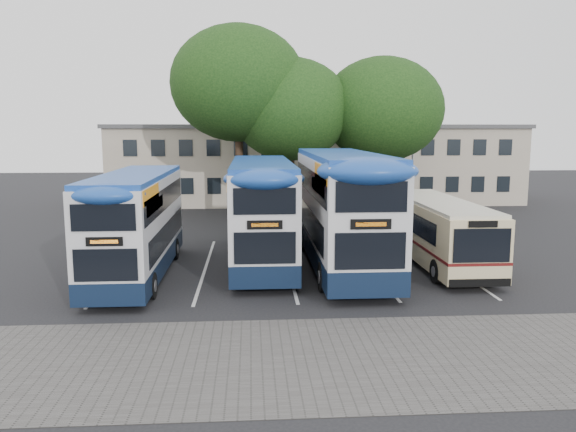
{
  "coord_description": "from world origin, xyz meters",
  "views": [
    {
      "loc": [
        -5.29,
        -18.58,
        5.82
      ],
      "look_at": [
        -3.72,
        5.0,
        2.17
      ],
      "focal_mm": 35.0,
      "sensor_mm": 36.0,
      "label": 1
    }
  ],
  "objects_px": {
    "bus_dd_mid": "(262,207)",
    "tree_right": "(382,110)",
    "tree_left": "(238,84)",
    "bus_dd_right": "(342,204)",
    "tree_mid": "(291,110)",
    "bus_dd_left": "(137,220)",
    "bus_single": "(437,227)",
    "lamp_post": "(413,140)"
  },
  "relations": [
    {
      "from": "tree_right",
      "to": "bus_dd_left",
      "type": "bearing_deg",
      "value": -132.69
    },
    {
      "from": "bus_dd_mid",
      "to": "bus_single",
      "type": "bearing_deg",
      "value": -5.32
    },
    {
      "from": "tree_left",
      "to": "lamp_post",
      "type": "bearing_deg",
      "value": 10.76
    },
    {
      "from": "bus_dd_left",
      "to": "bus_dd_right",
      "type": "distance_m",
      "value": 8.46
    },
    {
      "from": "bus_single",
      "to": "tree_right",
      "type": "bearing_deg",
      "value": 87.97
    },
    {
      "from": "lamp_post",
      "to": "bus_single",
      "type": "bearing_deg",
      "value": -102.04
    },
    {
      "from": "tree_mid",
      "to": "bus_dd_mid",
      "type": "bearing_deg",
      "value": -100.14
    },
    {
      "from": "tree_mid",
      "to": "bus_dd_mid",
      "type": "height_order",
      "value": "tree_mid"
    },
    {
      "from": "tree_left",
      "to": "bus_dd_right",
      "type": "relative_size",
      "value": 1.06
    },
    {
      "from": "bus_dd_left",
      "to": "bus_dd_right",
      "type": "relative_size",
      "value": 0.85
    },
    {
      "from": "bus_dd_left",
      "to": "bus_dd_mid",
      "type": "xyz_separation_m",
      "value": [
        5.01,
        2.01,
        0.19
      ]
    },
    {
      "from": "lamp_post",
      "to": "bus_dd_left",
      "type": "relative_size",
      "value": 0.91
    },
    {
      "from": "bus_dd_left",
      "to": "tree_right",
      "type": "bearing_deg",
      "value": 47.31
    },
    {
      "from": "bus_dd_left",
      "to": "bus_single",
      "type": "height_order",
      "value": "bus_dd_left"
    },
    {
      "from": "tree_mid",
      "to": "bus_dd_left",
      "type": "distance_m",
      "value": 16.27
    },
    {
      "from": "tree_left",
      "to": "tree_right",
      "type": "height_order",
      "value": "tree_left"
    },
    {
      "from": "tree_mid",
      "to": "bus_single",
      "type": "bearing_deg",
      "value": -66.15
    },
    {
      "from": "bus_dd_mid",
      "to": "bus_dd_right",
      "type": "bearing_deg",
      "value": -15.72
    },
    {
      "from": "tree_mid",
      "to": "bus_dd_right",
      "type": "xyz_separation_m",
      "value": [
        1.26,
        -12.76,
        -4.4
      ]
    },
    {
      "from": "bus_dd_mid",
      "to": "bus_single",
      "type": "xyz_separation_m",
      "value": [
        7.65,
        -0.71,
        -0.88
      ]
    },
    {
      "from": "lamp_post",
      "to": "tree_left",
      "type": "xyz_separation_m",
      "value": [
        -12.01,
        -2.28,
        3.59
      ]
    },
    {
      "from": "bus_dd_mid",
      "to": "bus_dd_right",
      "type": "height_order",
      "value": "bus_dd_right"
    },
    {
      "from": "bus_dd_right",
      "to": "bus_single",
      "type": "xyz_separation_m",
      "value": [
        4.27,
        0.24,
        -1.09
      ]
    },
    {
      "from": "bus_dd_mid",
      "to": "bus_dd_left",
      "type": "bearing_deg",
      "value": -158.17
    },
    {
      "from": "tree_left",
      "to": "tree_mid",
      "type": "relative_size",
      "value": 1.19
    },
    {
      "from": "tree_mid",
      "to": "bus_dd_right",
      "type": "relative_size",
      "value": 0.89
    },
    {
      "from": "tree_mid",
      "to": "bus_single",
      "type": "distance_m",
      "value": 14.75
    },
    {
      "from": "tree_mid",
      "to": "bus_single",
      "type": "height_order",
      "value": "tree_mid"
    },
    {
      "from": "tree_left",
      "to": "bus_dd_right",
      "type": "distance_m",
      "value": 14.9
    },
    {
      "from": "tree_right",
      "to": "bus_single",
      "type": "xyz_separation_m",
      "value": [
        -0.46,
        -12.92,
        -5.51
      ]
    },
    {
      "from": "lamp_post",
      "to": "tree_mid",
      "type": "bearing_deg",
      "value": -164.74
    },
    {
      "from": "bus_dd_mid",
      "to": "tree_right",
      "type": "bearing_deg",
      "value": 56.42
    },
    {
      "from": "lamp_post",
      "to": "bus_single",
      "type": "relative_size",
      "value": 0.96
    },
    {
      "from": "tree_right",
      "to": "bus_dd_right",
      "type": "height_order",
      "value": "tree_right"
    },
    {
      "from": "lamp_post",
      "to": "tree_left",
      "type": "height_order",
      "value": "tree_left"
    },
    {
      "from": "bus_dd_right",
      "to": "tree_mid",
      "type": "bearing_deg",
      "value": 95.66
    },
    {
      "from": "tree_mid",
      "to": "bus_dd_left",
      "type": "bearing_deg",
      "value": -117.27
    },
    {
      "from": "bus_single",
      "to": "lamp_post",
      "type": "bearing_deg",
      "value": 77.96
    },
    {
      "from": "tree_mid",
      "to": "bus_dd_left",
      "type": "relative_size",
      "value": 1.04
    },
    {
      "from": "lamp_post",
      "to": "bus_dd_left",
      "type": "xyz_separation_m",
      "value": [
        -15.83,
        -16.19,
        -2.81
      ]
    },
    {
      "from": "lamp_post",
      "to": "tree_right",
      "type": "bearing_deg",
      "value": -143.97
    },
    {
      "from": "tree_right",
      "to": "bus_dd_right",
      "type": "relative_size",
      "value": 0.9
    }
  ]
}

